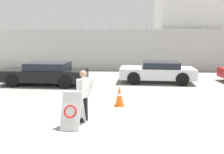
{
  "coord_description": "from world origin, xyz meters",
  "views": [
    {
      "loc": [
        -0.01,
        -8.23,
        2.72
      ],
      "look_at": [
        -0.71,
        1.1,
        1.13
      ],
      "focal_mm": 40.0,
      "sensor_mm": 36.0,
      "label": 1
    }
  ],
  "objects_px": {
    "security_guard": "(84,94)",
    "parked_car_front_coupe": "(45,73)",
    "barricade_sign": "(72,109)",
    "parked_car_rear_sedan": "(158,71)",
    "traffic_cone_near": "(119,96)"
  },
  "relations": [
    {
      "from": "traffic_cone_near",
      "to": "parked_car_rear_sedan",
      "type": "bearing_deg",
      "value": 68.67
    },
    {
      "from": "parked_car_front_coupe",
      "to": "security_guard",
      "type": "bearing_deg",
      "value": 121.11
    },
    {
      "from": "security_guard",
      "to": "parked_car_front_coupe",
      "type": "bearing_deg",
      "value": 55.89
    },
    {
      "from": "parked_car_front_coupe",
      "to": "parked_car_rear_sedan",
      "type": "xyz_separation_m",
      "value": [
        6.23,
        1.17,
        -0.01
      ]
    },
    {
      "from": "parked_car_rear_sedan",
      "to": "barricade_sign",
      "type": "bearing_deg",
      "value": 68.45
    },
    {
      "from": "security_guard",
      "to": "parked_car_rear_sedan",
      "type": "height_order",
      "value": "security_guard"
    },
    {
      "from": "barricade_sign",
      "to": "parked_car_rear_sedan",
      "type": "distance_m",
      "value": 8.07
    },
    {
      "from": "parked_car_front_coupe",
      "to": "traffic_cone_near",
      "type": "bearing_deg",
      "value": 139.4
    },
    {
      "from": "security_guard",
      "to": "parked_car_rear_sedan",
      "type": "bearing_deg",
      "value": 2.77
    },
    {
      "from": "barricade_sign",
      "to": "parked_car_front_coupe",
      "type": "height_order",
      "value": "parked_car_front_coupe"
    },
    {
      "from": "parked_car_rear_sedan",
      "to": "parked_car_front_coupe",
      "type": "bearing_deg",
      "value": 12.84
    },
    {
      "from": "security_guard",
      "to": "traffic_cone_near",
      "type": "bearing_deg",
      "value": -3.34
    },
    {
      "from": "barricade_sign",
      "to": "traffic_cone_near",
      "type": "height_order",
      "value": "barricade_sign"
    },
    {
      "from": "parked_car_front_coupe",
      "to": "parked_car_rear_sedan",
      "type": "height_order",
      "value": "parked_car_front_coupe"
    },
    {
      "from": "barricade_sign",
      "to": "traffic_cone_near",
      "type": "bearing_deg",
      "value": 65.18
    }
  ]
}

